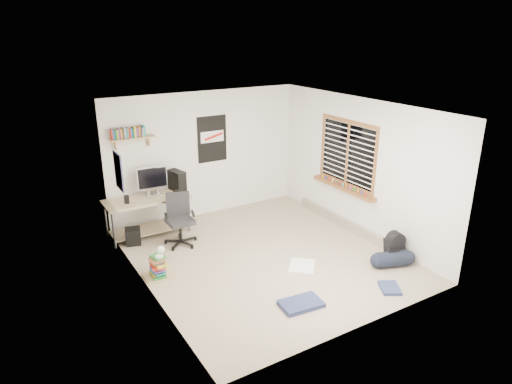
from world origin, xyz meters
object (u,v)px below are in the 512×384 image
backpack (394,249)px  duffel_bag (393,259)px  desk (148,216)px  office_chair (180,219)px  book_stack (159,267)px

backpack → duffel_bag: backpack is taller
backpack → duffel_bag: 0.23m
desk → backpack: desk is taller
office_chair → book_stack: office_chair is taller
office_chair → backpack: size_ratio=2.30×
desk → book_stack: size_ratio=3.27×
office_chair → duffel_bag: office_chair is taller
backpack → duffel_bag: bearing=-131.5°
desk → book_stack: 1.63m
backpack → book_stack: 3.81m
backpack → book_stack: (-3.50, 1.51, -0.05)m
backpack → book_stack: backpack is taller
desk → office_chair: bearing=-80.5°
book_stack → desk: bearing=76.8°
duffel_bag → book_stack: 3.71m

